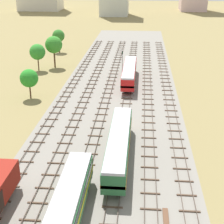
% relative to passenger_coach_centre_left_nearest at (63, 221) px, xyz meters
% --- Properties ---
extents(ground_plane, '(480.00, 480.00, 0.00)m').
position_rel_passenger_coach_centre_left_nearest_xyz_m(ground_plane, '(2.18, 39.31, -2.61)').
color(ground_plane, olive).
extents(ballast_bed, '(25.78, 176.00, 0.01)m').
position_rel_passenger_coach_centre_left_nearest_xyz_m(ballast_bed, '(2.18, 39.31, -2.61)').
color(ballast_bed, gray).
rests_on(ballast_bed, ground).
extents(track_far_left, '(2.40, 126.00, 0.29)m').
position_rel_passenger_coach_centre_left_nearest_xyz_m(track_far_left, '(-8.71, 40.31, -2.48)').
color(track_far_left, '#47382D').
rests_on(track_far_left, ground).
extents(track_left, '(2.40, 126.00, 0.29)m').
position_rel_passenger_coach_centre_left_nearest_xyz_m(track_left, '(-4.36, 40.31, -2.48)').
color(track_left, '#47382D').
rests_on(track_left, ground).
extents(track_centre_left, '(2.40, 126.00, 0.29)m').
position_rel_passenger_coach_centre_left_nearest_xyz_m(track_centre_left, '(0.00, 40.31, -2.48)').
color(track_centre_left, '#47382D').
rests_on(track_centre_left, ground).
extents(track_centre, '(2.40, 126.00, 0.29)m').
position_rel_passenger_coach_centre_left_nearest_xyz_m(track_centre, '(4.36, 40.31, -2.48)').
color(track_centre, '#47382D').
rests_on(track_centre, ground).
extents(track_centre_right, '(2.40, 126.00, 0.29)m').
position_rel_passenger_coach_centre_left_nearest_xyz_m(track_centre_right, '(8.71, 40.31, -2.48)').
color(track_centre_right, '#47382D').
rests_on(track_centre_right, ground).
extents(track_right, '(2.40, 126.00, 0.29)m').
position_rel_passenger_coach_centre_left_nearest_xyz_m(track_right, '(13.07, 40.31, -2.48)').
color(track_right, '#47382D').
rests_on(track_right, ground).
extents(passenger_coach_centre_left_nearest, '(2.96, 22.00, 3.80)m').
position_rel_passenger_coach_centre_left_nearest_xyz_m(passenger_coach_centre_left_nearest, '(0.00, 0.00, 0.00)').
color(passenger_coach_centre_left_nearest, '#286638').
rests_on(passenger_coach_centre_left_nearest, ground).
extents(diesel_railcar_centre_mid, '(2.96, 20.50, 3.80)m').
position_rel_passenger_coach_centre_left_nearest_xyz_m(diesel_railcar_centre_mid, '(4.36, 16.52, -0.02)').
color(diesel_railcar_centre_mid, '#286638').
rests_on(diesel_railcar_centre_mid, ground).
extents(diesel_railcar_centre_midfar, '(2.96, 20.50, 3.80)m').
position_rel_passenger_coach_centre_left_nearest_xyz_m(diesel_railcar_centre_midfar, '(4.36, 52.95, -0.02)').
color(diesel_railcar_centre_midfar, red).
rests_on(diesel_railcar_centre_midfar, ground).
extents(signal_post_nearest, '(0.28, 0.47, 5.73)m').
position_rel_passenger_coach_centre_left_nearest_xyz_m(signal_post_nearest, '(2.18, 61.81, 1.01)').
color(signal_post_nearest, gray).
rests_on(signal_post_nearest, ground).
extents(lineside_tree_0, '(4.11, 4.11, 7.08)m').
position_rel_passenger_coach_centre_left_nearest_xyz_m(lineside_tree_0, '(-20.00, 61.47, 2.39)').
color(lineside_tree_0, '#4C331E').
rests_on(lineside_tree_0, ground).
extents(lineside_tree_1, '(3.90, 3.90, 7.27)m').
position_rel_passenger_coach_centre_left_nearest_xyz_m(lineside_tree_1, '(-19.44, 83.35, 2.64)').
color(lineside_tree_1, '#4C331E').
rests_on(lineside_tree_1, ground).
extents(lineside_tree_2, '(4.58, 4.58, 8.52)m').
position_rel_passenger_coach_centre_left_nearest_xyz_m(lineside_tree_2, '(-16.48, 65.11, 3.59)').
color(lineside_tree_2, '#4C331E').
rests_on(lineside_tree_2, ground).
extents(lineside_tree_3, '(3.76, 3.76, 6.27)m').
position_rel_passenger_coach_centre_left_nearest_xyz_m(lineside_tree_3, '(-15.73, 40.37, 1.76)').
color(lineside_tree_3, '#4C331E').
rests_on(lineside_tree_3, ground).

